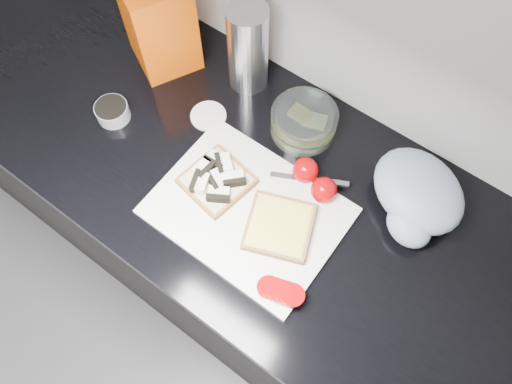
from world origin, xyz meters
TOP-DOWN VIEW (x-y plane):
  - base_cabinet at (0.00, 1.20)m, footprint 3.50×0.60m
  - countertop at (0.00, 1.20)m, footprint 3.50×0.64m
  - cutting_board at (0.10, 1.12)m, footprint 0.40×0.30m
  - bread_left at (0.01, 1.13)m, footprint 0.16×0.16m
  - bread_right at (0.18, 1.13)m, footprint 0.18×0.18m
  - tomato_slices at (0.26, 1.01)m, footprint 0.11×0.07m
  - knife at (0.19, 1.27)m, footprint 0.16×0.09m
  - seed_tub at (-0.31, 1.13)m, footprint 0.08×0.08m
  - tub_lid at (-0.12, 1.27)m, footprint 0.10×0.10m
  - glass_bowl at (0.08, 1.37)m, footprint 0.15×0.15m
  - bread_bag at (-0.33, 1.35)m, footprint 0.20×0.20m
  - steel_canister at (-0.11, 1.41)m, footprint 0.10×0.10m
  - grocery_bag at (0.38, 1.35)m, footprint 0.27×0.26m
  - whole_tomatoes at (0.18, 1.26)m, footprint 0.12×0.08m

SIDE VIEW (x-z plane):
  - base_cabinet at x=0.00m, z-range 0.00..0.86m
  - countertop at x=0.00m, z-range 0.86..0.90m
  - tub_lid at x=-0.12m, z-range 0.90..0.91m
  - cutting_board at x=0.10m, z-range 0.90..0.91m
  - knife at x=0.19m, z-range 0.91..0.92m
  - bread_right at x=0.18m, z-range 0.91..0.93m
  - tomato_slices at x=0.26m, z-range 0.91..0.93m
  - seed_tub at x=-0.31m, z-range 0.90..0.94m
  - bread_left at x=0.01m, z-range 0.90..0.95m
  - whole_tomatoes at x=0.18m, z-range 0.90..0.96m
  - glass_bowl at x=0.08m, z-range 0.90..0.96m
  - grocery_bag at x=0.38m, z-range 0.90..0.99m
  - steel_canister at x=-0.11m, z-range 0.90..1.13m
  - bread_bag at x=-0.33m, z-range 0.90..1.14m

